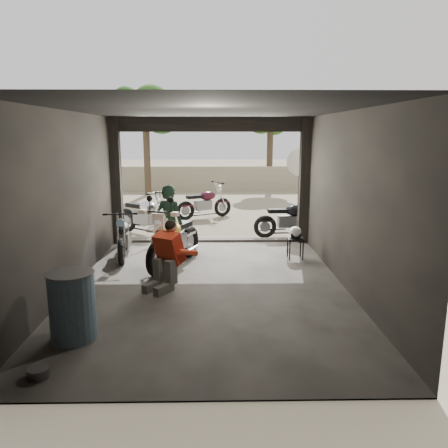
{
  "coord_description": "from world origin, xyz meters",
  "views": [
    {
      "loc": [
        0.12,
        -7.66,
        2.81
      ],
      "look_at": [
        0.28,
        0.6,
        1.08
      ],
      "focal_mm": 35.0,
      "sensor_mm": 36.0,
      "label": 1
    }
  ],
  "objects_px": {
    "oil_drum": "(72,307)",
    "sign_post": "(300,175)",
    "mechanic": "(165,257)",
    "stool": "(295,241)",
    "rider": "(170,224)",
    "helmet": "(295,232)",
    "main_bike": "(174,236)",
    "outside_bike_b": "(204,201)",
    "outside_bike_c": "(290,216)",
    "left_bike": "(123,233)",
    "outside_bike_a": "(145,213)"
  },
  "relations": [
    {
      "from": "outside_bike_a",
      "to": "outside_bike_c",
      "type": "height_order",
      "value": "outside_bike_a"
    },
    {
      "from": "outside_bike_c",
      "to": "helmet",
      "type": "distance_m",
      "value": 2.1
    },
    {
      "from": "rider",
      "to": "left_bike",
      "type": "bearing_deg",
      "value": 2.13
    },
    {
      "from": "mechanic",
      "to": "helmet",
      "type": "xyz_separation_m",
      "value": [
        2.72,
        1.94,
        0.01
      ]
    },
    {
      "from": "left_bike",
      "to": "mechanic",
      "type": "distance_m",
      "value": 2.48
    },
    {
      "from": "mechanic",
      "to": "stool",
      "type": "xyz_separation_m",
      "value": [
        2.72,
        1.9,
        -0.19
      ]
    },
    {
      "from": "main_bike",
      "to": "rider",
      "type": "xyz_separation_m",
      "value": [
        -0.11,
        0.25,
        0.21
      ]
    },
    {
      "from": "mechanic",
      "to": "oil_drum",
      "type": "distance_m",
      "value": 2.22
    },
    {
      "from": "main_bike",
      "to": "sign_post",
      "type": "distance_m",
      "value": 4.88
    },
    {
      "from": "outside_bike_c",
      "to": "left_bike",
      "type": "bearing_deg",
      "value": 108.67
    },
    {
      "from": "left_bike",
      "to": "helmet",
      "type": "xyz_separation_m",
      "value": [
        3.91,
        -0.23,
        0.06
      ]
    },
    {
      "from": "mechanic",
      "to": "outside_bike_a",
      "type": "bearing_deg",
      "value": 136.6
    },
    {
      "from": "main_bike",
      "to": "helmet",
      "type": "distance_m",
      "value": 2.72
    },
    {
      "from": "main_bike",
      "to": "helmet",
      "type": "height_order",
      "value": "main_bike"
    },
    {
      "from": "main_bike",
      "to": "mechanic",
      "type": "distance_m",
      "value": 1.45
    },
    {
      "from": "main_bike",
      "to": "outside_bike_a",
      "type": "relative_size",
      "value": 1.04
    },
    {
      "from": "outside_bike_b",
      "to": "mechanic",
      "type": "height_order",
      "value": "mechanic"
    },
    {
      "from": "stool",
      "to": "sign_post",
      "type": "xyz_separation_m",
      "value": [
        0.63,
        3.0,
        1.2
      ]
    },
    {
      "from": "stool",
      "to": "helmet",
      "type": "height_order",
      "value": "helmet"
    },
    {
      "from": "outside_bike_c",
      "to": "sign_post",
      "type": "xyz_separation_m",
      "value": [
        0.39,
        0.88,
        1.03
      ]
    },
    {
      "from": "main_bike",
      "to": "helmet",
      "type": "bearing_deg",
      "value": 33.32
    },
    {
      "from": "main_bike",
      "to": "outside_bike_b",
      "type": "height_order",
      "value": "main_bike"
    },
    {
      "from": "left_bike",
      "to": "oil_drum",
      "type": "bearing_deg",
      "value": -95.54
    },
    {
      "from": "mechanic",
      "to": "stool",
      "type": "distance_m",
      "value": 3.33
    },
    {
      "from": "outside_bike_b",
      "to": "sign_post",
      "type": "height_order",
      "value": "sign_post"
    },
    {
      "from": "helmet",
      "to": "main_bike",
      "type": "bearing_deg",
      "value": -156.52
    },
    {
      "from": "outside_bike_c",
      "to": "stool",
      "type": "height_order",
      "value": "outside_bike_c"
    },
    {
      "from": "rider",
      "to": "mechanic",
      "type": "relative_size",
      "value": 1.41
    },
    {
      "from": "rider",
      "to": "helmet",
      "type": "relative_size",
      "value": 5.99
    },
    {
      "from": "outside_bike_b",
      "to": "outside_bike_c",
      "type": "bearing_deg",
      "value": -168.71
    },
    {
      "from": "mechanic",
      "to": "sign_post",
      "type": "height_order",
      "value": "sign_post"
    },
    {
      "from": "outside_bike_c",
      "to": "mechanic",
      "type": "distance_m",
      "value": 4.99
    },
    {
      "from": "oil_drum",
      "to": "main_bike",
      "type": "bearing_deg",
      "value": 72.47
    },
    {
      "from": "main_bike",
      "to": "outside_bike_c",
      "type": "bearing_deg",
      "value": 64.26
    },
    {
      "from": "mechanic",
      "to": "helmet",
      "type": "relative_size",
      "value": 4.24
    },
    {
      "from": "sign_post",
      "to": "left_bike",
      "type": "bearing_deg",
      "value": -160.64
    },
    {
      "from": "main_bike",
      "to": "outside_bike_c",
      "type": "height_order",
      "value": "main_bike"
    },
    {
      "from": "main_bike",
      "to": "outside_bike_c",
      "type": "relative_size",
      "value": 1.13
    },
    {
      "from": "outside_bike_c",
      "to": "stool",
      "type": "distance_m",
      "value": 2.14
    },
    {
      "from": "outside_bike_b",
      "to": "oil_drum",
      "type": "height_order",
      "value": "outside_bike_b"
    },
    {
      "from": "mechanic",
      "to": "stool",
      "type": "bearing_deg",
      "value": 68.19
    },
    {
      "from": "left_bike",
      "to": "mechanic",
      "type": "xyz_separation_m",
      "value": [
        1.2,
        -2.17,
        0.05
      ]
    },
    {
      "from": "outside_bike_b",
      "to": "left_bike",
      "type": "bearing_deg",
      "value": 129.45
    },
    {
      "from": "outside_bike_b",
      "to": "stool",
      "type": "height_order",
      "value": "outside_bike_b"
    },
    {
      "from": "oil_drum",
      "to": "sign_post",
      "type": "bearing_deg",
      "value": 57.43
    },
    {
      "from": "helmet",
      "to": "oil_drum",
      "type": "relative_size",
      "value": 0.3
    },
    {
      "from": "left_bike",
      "to": "mechanic",
      "type": "height_order",
      "value": "mechanic"
    },
    {
      "from": "outside_bike_a",
      "to": "sign_post",
      "type": "distance_m",
      "value": 4.53
    },
    {
      "from": "outside_bike_a",
      "to": "mechanic",
      "type": "bearing_deg",
      "value": -129.2
    },
    {
      "from": "outside_bike_c",
      "to": "helmet",
      "type": "relative_size",
      "value": 6.05
    }
  ]
}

